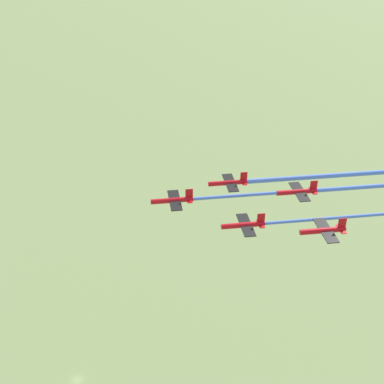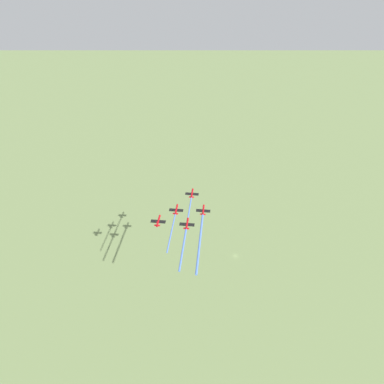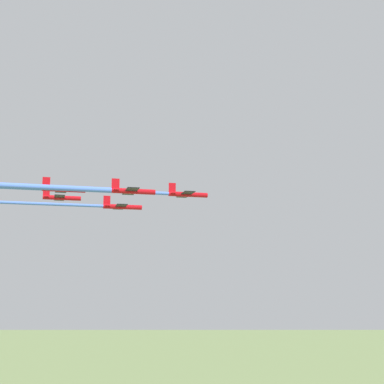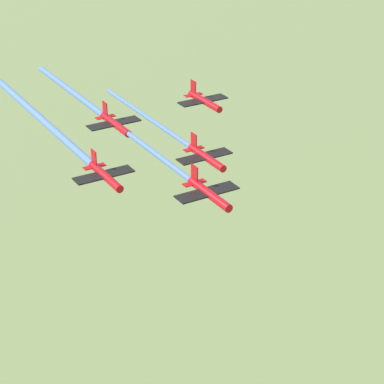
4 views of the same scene
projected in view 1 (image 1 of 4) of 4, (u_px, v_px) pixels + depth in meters
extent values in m
plane|color=#6B7F4C|center=(77.00, 380.00, 212.08)|extent=(3000.00, 3000.00, 0.00)
cylinder|color=#B20C14|center=(172.00, 200.00, 128.84)|extent=(9.90, 5.23, 1.25)
cube|color=black|center=(175.00, 200.00, 128.93)|extent=(6.32, 9.86, 0.20)
cube|color=#B20C14|center=(189.00, 194.00, 128.56)|extent=(1.73, 0.87, 2.50)
cube|color=#B20C14|center=(189.00, 199.00, 129.35)|extent=(2.60, 3.84, 0.14)
cylinder|color=#B20C14|center=(243.00, 225.00, 124.13)|extent=(9.90, 5.23, 1.25)
cube|color=black|center=(246.00, 225.00, 124.22)|extent=(6.32, 9.86, 0.20)
cube|color=#B20C14|center=(261.00, 218.00, 123.85)|extent=(1.73, 0.87, 2.50)
cube|color=#B20C14|center=(261.00, 224.00, 124.64)|extent=(2.60, 3.84, 0.14)
cylinder|color=#B20C14|center=(228.00, 183.00, 139.28)|extent=(9.90, 5.23, 1.25)
cube|color=black|center=(230.00, 183.00, 139.36)|extent=(6.32, 9.86, 0.20)
cube|color=#B20C14|center=(244.00, 177.00, 138.99)|extent=(1.73, 0.87, 2.50)
cube|color=#B20C14|center=(243.00, 182.00, 139.78)|extent=(2.60, 3.84, 0.14)
cylinder|color=#B20C14|center=(323.00, 231.00, 116.52)|extent=(9.90, 5.23, 1.25)
cube|color=black|center=(326.00, 230.00, 116.60)|extent=(6.32, 9.86, 0.20)
cube|color=#B20C14|center=(342.00, 223.00, 116.23)|extent=(1.73, 0.87, 2.50)
cube|color=#B20C14|center=(341.00, 229.00, 117.02)|extent=(2.60, 3.84, 0.14)
cylinder|color=#B20C14|center=(297.00, 192.00, 132.62)|extent=(9.90, 5.23, 1.25)
cube|color=black|center=(299.00, 192.00, 132.70)|extent=(6.32, 9.86, 0.20)
cube|color=#B20C14|center=(314.00, 185.00, 132.33)|extent=(1.73, 0.87, 2.50)
cube|color=#B20C14|center=(313.00, 191.00, 133.12)|extent=(2.60, 3.84, 0.14)
cylinder|color=#4C72D8|center=(299.00, 191.00, 132.62)|extent=(48.98, 21.92, 0.84)
cylinder|color=#4C72D8|center=(333.00, 218.00, 126.73)|extent=(30.79, 13.97, 0.78)
cylinder|color=#4C72D8|center=(334.00, 176.00, 142.73)|extent=(44.18, 20.15, 1.26)
cylinder|color=#4C72D8|center=(377.00, 186.00, 135.12)|extent=(29.47, 13.61, 1.07)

